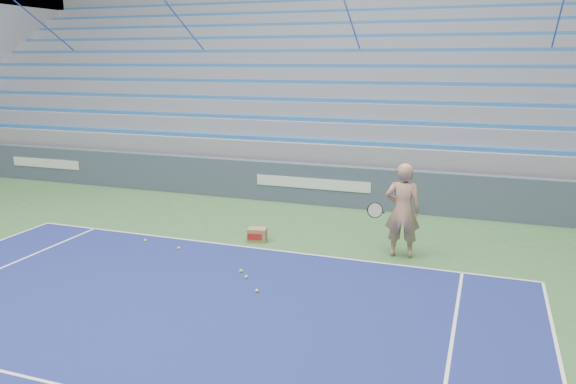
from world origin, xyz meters
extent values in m
cube|color=white|center=(0.00, 11.88, 0.01)|extent=(10.97, 0.05, 0.00)
cube|color=#3F4C60|center=(0.00, 15.88, 0.55)|extent=(30.00, 0.30, 1.10)
cube|color=white|center=(-9.00, 15.72, 0.60)|extent=(2.60, 0.02, 0.28)
cube|color=white|center=(0.00, 15.72, 0.60)|extent=(3.20, 0.02, 0.28)
cube|color=gray|center=(0.00, 20.43, 0.55)|extent=(30.00, 8.50, 1.10)
cube|color=gray|center=(0.00, 20.43, 1.35)|extent=(30.00, 8.50, 0.50)
cube|color=#2F65A9|center=(0.00, 16.56, 1.66)|extent=(29.60, 0.42, 0.11)
cube|color=gray|center=(0.00, 20.86, 1.85)|extent=(30.00, 7.65, 0.50)
cube|color=#2F65A9|center=(0.00, 17.41, 2.16)|extent=(29.60, 0.42, 0.11)
cube|color=gray|center=(0.00, 21.28, 2.35)|extent=(30.00, 6.80, 0.50)
cube|color=#2F65A9|center=(0.00, 18.26, 2.66)|extent=(29.60, 0.42, 0.11)
cube|color=gray|center=(0.00, 21.71, 2.85)|extent=(30.00, 5.95, 0.50)
cube|color=#2F65A9|center=(0.00, 19.11, 3.16)|extent=(29.60, 0.42, 0.11)
cube|color=gray|center=(0.00, 22.13, 3.35)|extent=(30.00, 5.10, 0.50)
cube|color=#2F65A9|center=(0.00, 19.96, 3.66)|extent=(29.60, 0.42, 0.11)
cube|color=gray|center=(0.00, 22.56, 3.85)|extent=(30.00, 4.25, 0.50)
cube|color=#2F65A9|center=(0.00, 20.81, 4.15)|extent=(29.60, 0.42, 0.11)
cube|color=gray|center=(0.00, 22.98, 4.35)|extent=(30.00, 3.40, 0.50)
cube|color=#2F65A9|center=(0.00, 21.66, 4.65)|extent=(29.60, 0.42, 0.11)
cube|color=gray|center=(0.00, 23.41, 4.85)|extent=(30.00, 2.55, 0.50)
cube|color=#2F65A9|center=(0.00, 22.51, 5.15)|extent=(29.60, 0.42, 0.11)
cube|color=gray|center=(0.00, 23.84, 5.35)|extent=(30.00, 1.70, 0.50)
cube|color=#2F65A9|center=(0.00, 23.36, 5.65)|extent=(29.60, 0.42, 0.11)
cube|color=gray|center=(0.00, 24.26, 5.85)|extent=(30.00, 0.85, 0.50)
cube|color=gray|center=(-15.15, 20.43, 3.05)|extent=(0.30, 8.80, 6.10)
cube|color=gray|center=(0.00, 24.98, 3.65)|extent=(31.00, 0.40, 7.30)
cylinder|color=#2F57A7|center=(-12.00, 20.43, 4.60)|extent=(0.05, 8.53, 5.04)
cylinder|color=#2F57A7|center=(-6.00, 20.43, 4.60)|extent=(0.05, 8.53, 5.04)
cylinder|color=#2F57A7|center=(0.00, 20.43, 4.60)|extent=(0.05, 8.53, 5.04)
cylinder|color=#2F57A7|center=(6.00, 20.43, 4.60)|extent=(0.05, 8.53, 5.04)
imported|color=tan|center=(2.89, 12.45, 0.95)|extent=(0.73, 0.52, 1.90)
cylinder|color=black|center=(2.54, 12.20, 0.95)|extent=(0.12, 0.27, 0.08)
cylinder|color=beige|center=(2.44, 11.92, 1.05)|extent=(0.29, 0.16, 0.28)
torus|color=black|center=(2.44, 11.92, 1.05)|extent=(0.31, 0.18, 0.30)
cube|color=olive|center=(-0.19, 12.35, 0.15)|extent=(0.45, 0.37, 0.30)
cube|color=#B21E19|center=(-0.19, 12.19, 0.15)|extent=(0.31, 0.08, 0.13)
sphere|color=#CEE92F|center=(-2.46, 11.47, 0.03)|extent=(0.07, 0.07, 0.07)
sphere|color=#CEE92F|center=(-1.51, 11.27, 0.03)|extent=(0.07, 0.07, 0.07)
sphere|color=#CEE92F|center=(0.25, 10.53, 0.03)|extent=(0.07, 0.07, 0.07)
sphere|color=#CEE92F|center=(0.46, 10.29, 0.03)|extent=(0.07, 0.07, 0.07)
sphere|color=#CEE92F|center=(0.88, 9.78, 0.03)|extent=(0.07, 0.07, 0.07)
camera|label=1|loc=(4.37, 1.62, 3.86)|focal=35.00mm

